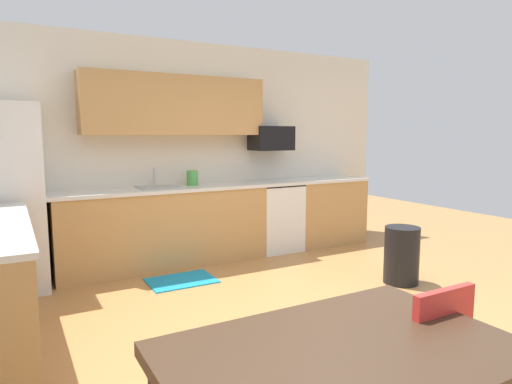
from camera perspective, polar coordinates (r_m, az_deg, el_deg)
ground_plane at (r=3.80m, az=7.70°, el=-16.91°), size 12.00×12.00×0.00m
wall_back at (r=5.80m, az=-7.99°, el=5.27°), size 5.80×0.10×2.70m
cabinet_run_back at (r=5.41m, az=-11.62°, el=-4.58°), size 2.46×0.60×0.90m
cabinet_run_back_right at (r=6.51m, az=8.74°, el=-2.49°), size 1.09×0.60×0.90m
countertop_back at (r=5.51m, az=-6.60°, el=0.70°), size 4.80×0.64×0.04m
upper_cabinets_back at (r=5.50m, az=-10.22°, el=10.85°), size 2.20×0.34×0.70m
refrigerator at (r=5.02m, az=-29.87°, el=-0.78°), size 0.76×0.70×1.86m
oven_range at (r=6.04m, az=2.39°, el=-3.14°), size 0.60×0.60×0.91m
microwave at (r=6.02m, az=1.94°, el=6.88°), size 0.54×0.36×0.32m
sink_basin at (r=5.32m, az=-12.31°, el=-0.09°), size 0.48×0.40×0.14m
sink_faucet at (r=5.48m, az=-12.91°, el=1.78°), size 0.02×0.02×0.24m
dining_table at (r=1.90m, az=11.06°, el=-20.63°), size 1.40×0.90×0.73m
chair_near_table at (r=2.35m, az=24.86°, el=-20.03°), size 0.40×0.40×0.85m
trash_bin at (r=4.96m, az=18.14°, el=-7.68°), size 0.36×0.36×0.60m
floor_mat at (r=4.92m, az=-9.53°, el=-11.10°), size 0.70×0.50×0.01m
kettle at (r=5.49m, az=-8.14°, el=1.70°), size 0.14×0.14×0.20m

